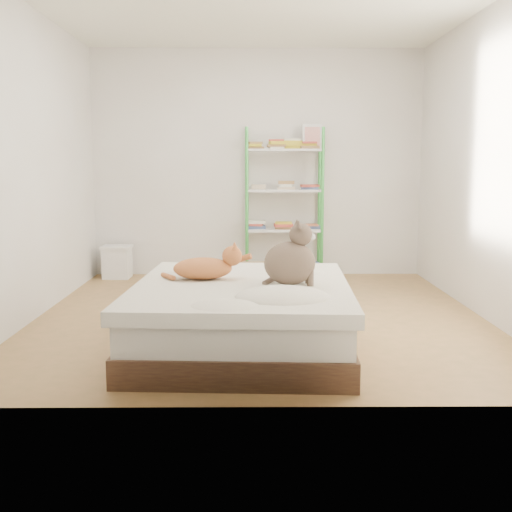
{
  "coord_description": "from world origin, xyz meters",
  "views": [
    {
      "loc": [
        -0.08,
        -5.41,
        1.3
      ],
      "look_at": [
        -0.04,
        -0.69,
        0.62
      ],
      "focal_mm": 45.0,
      "sensor_mm": 36.0,
      "label": 1
    }
  ],
  "objects_px": {
    "orange_cat": "(203,266)",
    "grey_cat": "(290,254)",
    "shelf_unit": "(284,203)",
    "cardboard_box": "(248,279)",
    "bed": "(242,316)",
    "white_bin": "(117,262)"
  },
  "relations": [
    {
      "from": "orange_cat",
      "to": "grey_cat",
      "type": "height_order",
      "value": "grey_cat"
    },
    {
      "from": "grey_cat",
      "to": "shelf_unit",
      "type": "distance_m",
      "value": 2.94
    },
    {
      "from": "shelf_unit",
      "to": "cardboard_box",
      "type": "height_order",
      "value": "shelf_unit"
    },
    {
      "from": "bed",
      "to": "shelf_unit",
      "type": "xyz_separation_m",
      "value": [
        0.44,
        2.87,
        0.62
      ]
    },
    {
      "from": "grey_cat",
      "to": "cardboard_box",
      "type": "relative_size",
      "value": 0.94
    },
    {
      "from": "orange_cat",
      "to": "white_bin",
      "type": "xyz_separation_m",
      "value": [
        -1.18,
        2.69,
        -0.38
      ]
    },
    {
      "from": "orange_cat",
      "to": "shelf_unit",
      "type": "xyz_separation_m",
      "value": [
        0.73,
        2.73,
        0.28
      ]
    },
    {
      "from": "shelf_unit",
      "to": "cardboard_box",
      "type": "relative_size",
      "value": 3.79
    },
    {
      "from": "cardboard_box",
      "to": "bed",
      "type": "bearing_deg",
      "value": -93.98
    },
    {
      "from": "grey_cat",
      "to": "cardboard_box",
      "type": "bearing_deg",
      "value": 5.97
    },
    {
      "from": "orange_cat",
      "to": "shelf_unit",
      "type": "relative_size",
      "value": 0.29
    },
    {
      "from": "grey_cat",
      "to": "cardboard_box",
      "type": "height_order",
      "value": "grey_cat"
    },
    {
      "from": "orange_cat",
      "to": "white_bin",
      "type": "height_order",
      "value": "orange_cat"
    },
    {
      "from": "orange_cat",
      "to": "white_bin",
      "type": "bearing_deg",
      "value": 109.86
    },
    {
      "from": "bed",
      "to": "orange_cat",
      "type": "bearing_deg",
      "value": 156.28
    },
    {
      "from": "orange_cat",
      "to": "grey_cat",
      "type": "bearing_deg",
      "value": -22.78
    },
    {
      "from": "bed",
      "to": "grey_cat",
      "type": "relative_size",
      "value": 4.44
    },
    {
      "from": "bed",
      "to": "white_bin",
      "type": "xyz_separation_m",
      "value": [
        -1.47,
        2.84,
        -0.05
      ]
    },
    {
      "from": "grey_cat",
      "to": "orange_cat",
      "type": "bearing_deg",
      "value": 68.51
    },
    {
      "from": "cardboard_box",
      "to": "white_bin",
      "type": "height_order",
      "value": "white_bin"
    },
    {
      "from": "orange_cat",
      "to": "bed",
      "type": "bearing_deg",
      "value": -30.48
    },
    {
      "from": "orange_cat",
      "to": "cardboard_box",
      "type": "bearing_deg",
      "value": 75.66
    }
  ]
}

